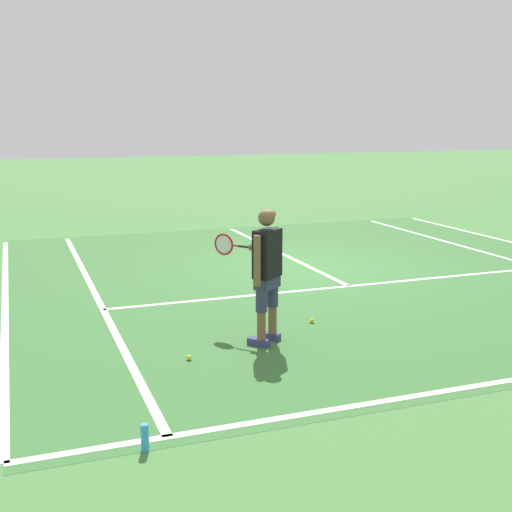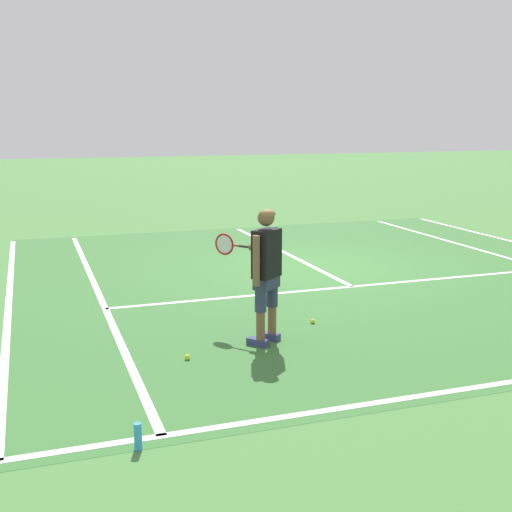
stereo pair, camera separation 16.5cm
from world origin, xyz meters
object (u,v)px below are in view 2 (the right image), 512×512
(tennis_player, at_px, (265,267))
(water_bottle, at_px, (138,437))
(tennis_ball_by_baseline, at_px, (187,357))
(tennis_ball_near_feet, at_px, (313,321))

(tennis_player, height_order, water_bottle, tennis_player)
(tennis_player, distance_m, tennis_ball_by_baseline, 1.46)
(tennis_ball_by_baseline, bearing_deg, tennis_player, 14.85)
(water_bottle, bearing_deg, tennis_ball_near_feet, 44.38)
(tennis_player, bearing_deg, tennis_ball_near_feet, 30.85)
(water_bottle, bearing_deg, tennis_player, 49.07)
(tennis_ball_near_feet, bearing_deg, tennis_ball_by_baseline, -157.36)
(tennis_ball_by_baseline, distance_m, water_bottle, 2.19)
(tennis_ball_near_feet, distance_m, water_bottle, 4.03)
(tennis_ball_by_baseline, bearing_deg, tennis_ball_near_feet, 22.64)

